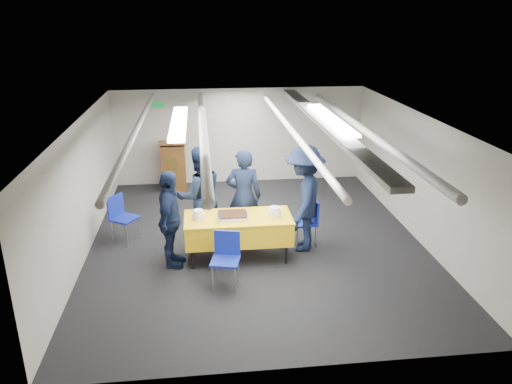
% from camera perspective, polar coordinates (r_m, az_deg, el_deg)
% --- Properties ---
extents(ground, '(7.00, 7.00, 0.00)m').
position_cam_1_polar(ground, '(9.29, 0.01, -5.66)').
color(ground, black).
rests_on(ground, ground).
extents(room_shell, '(6.00, 7.00, 2.30)m').
position_cam_1_polar(room_shell, '(9.05, 0.30, 5.88)').
color(room_shell, beige).
rests_on(room_shell, ground).
extents(serving_table, '(1.80, 0.84, 0.77)m').
position_cam_1_polar(serving_table, '(8.47, -2.04, -4.15)').
color(serving_table, black).
rests_on(serving_table, ground).
extents(sheet_cake, '(0.50, 0.39, 0.09)m').
position_cam_1_polar(sheet_cake, '(8.33, -2.69, -2.71)').
color(sheet_cake, white).
rests_on(sheet_cake, serving_table).
extents(plate_stack_left, '(0.20, 0.20, 0.17)m').
position_cam_1_polar(plate_stack_left, '(8.29, -6.60, -2.65)').
color(plate_stack_left, white).
rests_on(plate_stack_left, serving_table).
extents(plate_stack_right, '(0.22, 0.22, 0.17)m').
position_cam_1_polar(plate_stack_right, '(8.38, 2.14, -2.30)').
color(plate_stack_right, white).
rests_on(plate_stack_right, serving_table).
extents(podium, '(0.62, 0.53, 1.25)m').
position_cam_1_polar(podium, '(11.87, -9.41, 3.10)').
color(podium, brown).
rests_on(podium, ground).
extents(chair_near, '(0.50, 0.50, 0.87)m').
position_cam_1_polar(chair_near, '(7.70, -3.43, -7.05)').
color(chair_near, gray).
rests_on(chair_near, ground).
extents(chair_right, '(0.46, 0.46, 0.87)m').
position_cam_1_polar(chair_right, '(9.00, 6.02, -2.93)').
color(chair_right, gray).
rests_on(chair_right, ground).
extents(chair_left, '(0.58, 0.58, 0.87)m').
position_cam_1_polar(chair_left, '(9.46, -15.22, -2.39)').
color(chair_left, gray).
rests_on(chair_left, ground).
extents(sailor_a, '(0.69, 0.50, 1.76)m').
position_cam_1_polar(sailor_a, '(8.97, -1.42, -0.50)').
color(sailor_a, black).
rests_on(sailor_a, ground).
extents(sailor_b, '(1.05, 0.92, 1.82)m').
position_cam_1_polar(sailor_b, '(8.95, -6.45, -0.46)').
color(sailor_b, black).
rests_on(sailor_b, ground).
extents(sailor_c, '(0.53, 1.01, 1.65)m').
position_cam_1_polar(sailor_c, '(8.24, -9.79, -3.16)').
color(sailor_c, black).
rests_on(sailor_c, ground).
extents(sailor_d, '(1.10, 1.40, 1.90)m').
position_cam_1_polar(sailor_d, '(8.71, 5.47, -0.75)').
color(sailor_d, black).
rests_on(sailor_d, ground).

